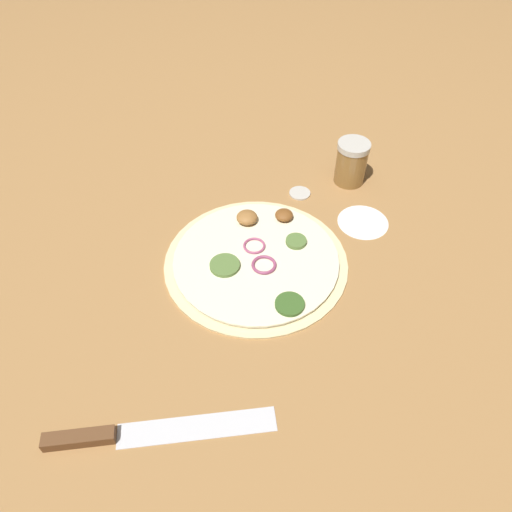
% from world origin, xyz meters
% --- Properties ---
extents(ground_plane, '(3.00, 3.00, 0.00)m').
position_xyz_m(ground_plane, '(0.00, 0.00, 0.00)').
color(ground_plane, '#9E703F').
extents(pizza, '(0.33, 0.33, 0.03)m').
position_xyz_m(pizza, '(0.00, -0.00, 0.01)').
color(pizza, beige).
rests_on(pizza, ground_plane).
extents(knife, '(0.04, 0.31, 0.02)m').
position_xyz_m(knife, '(-0.30, 0.21, 0.01)').
color(knife, silver).
rests_on(knife, ground_plane).
extents(spice_jar, '(0.07, 0.07, 0.09)m').
position_xyz_m(spice_jar, '(0.21, -0.22, 0.05)').
color(spice_jar, olive).
rests_on(spice_jar, ground_plane).
extents(loose_cap, '(0.04, 0.04, 0.01)m').
position_xyz_m(loose_cap, '(0.18, -0.11, 0.00)').
color(loose_cap, beige).
rests_on(loose_cap, ground_plane).
extents(flour_patch, '(0.10, 0.10, 0.00)m').
position_xyz_m(flour_patch, '(0.08, -0.22, 0.00)').
color(flour_patch, white).
rests_on(flour_patch, ground_plane).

